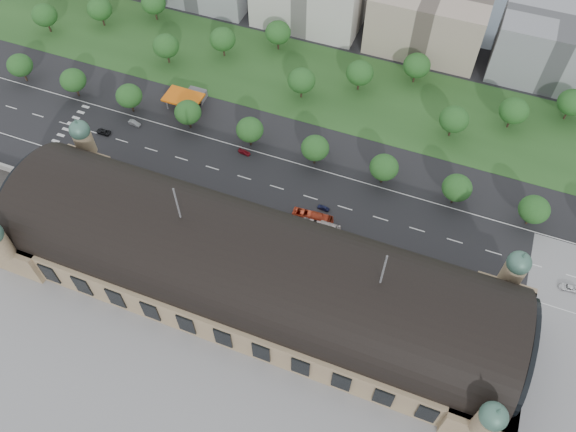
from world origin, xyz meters
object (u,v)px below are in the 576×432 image
(traffic_car_6, at_px, (568,287))
(parked_car_6, at_px, (223,210))
(traffic_car_3, at_px, (244,152))
(parked_car_4, at_px, (152,181))
(traffic_car_4, at_px, (323,208))
(bus_east, at_px, (322,227))
(parked_car_1, at_px, (112,168))
(parked_car_2, at_px, (111,169))
(traffic_car_2, at_px, (103,132))
(parked_car_3, at_px, (121,181))
(bus_west, at_px, (312,218))
(petrol_station, at_px, (191,96))
(traffic_car_1, at_px, (134,123))
(parked_car_5, at_px, (148,180))
(parked_car_0, at_px, (87,170))
(bus_mid, at_px, (321,226))

(traffic_car_6, distance_m, parked_car_6, 107.43)
(traffic_car_3, xyz_separation_m, parked_car_4, (-23.77, -23.27, 0.08))
(parked_car_6, bearing_deg, traffic_car_4, 81.18)
(bus_east, bearing_deg, traffic_car_3, 61.86)
(parked_car_1, height_order, parked_car_2, parked_car_1)
(traffic_car_3, distance_m, traffic_car_4, 36.41)
(traffic_car_2, xyz_separation_m, traffic_car_4, (85.58, -3.91, -0.06))
(parked_car_3, bearing_deg, parked_car_6, 70.10)
(bus_west, bearing_deg, petrol_station, 56.00)
(traffic_car_1, relative_size, traffic_car_6, 0.90)
(parked_car_1, relative_size, parked_car_4, 1.23)
(petrol_station, height_order, parked_car_5, petrol_station)
(petrol_station, bearing_deg, parked_car_4, -81.91)
(parked_car_4, height_order, parked_car_5, parked_car_4)
(parked_car_0, height_order, bus_west, bus_west)
(parked_car_1, bearing_deg, bus_east, 64.81)
(parked_car_4, relative_size, bus_west, 0.33)
(parked_car_1, bearing_deg, traffic_car_6, 66.39)
(bus_west, bearing_deg, traffic_car_4, -20.17)
(parked_car_6, bearing_deg, traffic_car_6, 64.06)
(bus_mid, relative_size, bus_east, 1.14)
(traffic_car_1, relative_size, parked_car_6, 0.97)
(parked_car_0, bearing_deg, petrol_station, 134.00)
(traffic_car_4, bearing_deg, traffic_car_3, -104.71)
(petrol_station, xyz_separation_m, traffic_car_2, (-22.17, -26.33, -2.21))
(parked_car_4, height_order, bus_mid, bus_mid)
(traffic_car_4, distance_m, parked_car_2, 74.21)
(parked_car_4, distance_m, parked_car_6, 27.63)
(traffic_car_6, bearing_deg, traffic_car_1, -100.21)
(petrol_station, bearing_deg, parked_car_0, -111.45)
(traffic_car_1, relative_size, parked_car_3, 1.07)
(traffic_car_1, xyz_separation_m, parked_car_1, (4.07, -21.83, -0.03))
(parked_car_3, bearing_deg, traffic_car_4, 79.91)
(parked_car_3, height_order, parked_car_4, parked_car_3)
(parked_car_6, bearing_deg, parked_car_3, -119.74)
(parked_car_5, height_order, bus_west, bus_west)
(traffic_car_1, relative_size, traffic_car_4, 1.19)
(traffic_car_3, xyz_separation_m, parked_car_3, (-33.33, -27.27, 0.11))
(parked_car_0, xyz_separation_m, bus_east, (83.23, 6.00, 0.73))
(parked_car_4, bearing_deg, parked_car_0, -104.74)
(parked_car_2, distance_m, bus_east, 75.94)
(traffic_car_2, bearing_deg, traffic_car_3, 100.25)
(traffic_car_6, height_order, parked_car_5, traffic_car_6)
(traffic_car_4, relative_size, parked_car_0, 0.84)
(parked_car_1, relative_size, parked_car_3, 1.23)
(traffic_car_3, distance_m, parked_car_3, 43.07)
(traffic_car_4, relative_size, parked_car_6, 0.82)
(parked_car_0, bearing_deg, parked_car_5, 75.90)
(traffic_car_1, bearing_deg, traffic_car_4, -91.35)
(parked_car_2, height_order, parked_car_6, parked_car_6)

